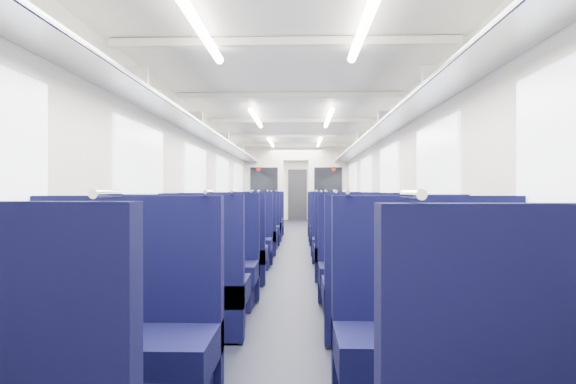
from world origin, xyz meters
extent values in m
cube|color=black|center=(0.00, 0.00, 0.00)|extent=(2.80, 18.00, 0.01)
cube|color=white|center=(0.00, 0.00, 2.35)|extent=(2.80, 18.00, 0.01)
cube|color=silver|center=(-1.40, 0.00, 1.18)|extent=(0.02, 18.00, 2.35)
cube|color=black|center=(-1.39, 0.00, 0.35)|extent=(0.03, 17.90, 0.70)
cube|color=silver|center=(1.40, 0.00, 1.18)|extent=(0.02, 18.00, 2.35)
cube|color=black|center=(1.39, 0.00, 0.35)|extent=(0.03, 17.90, 0.70)
cube|color=silver|center=(0.00, 9.00, 1.18)|extent=(2.80, 0.02, 2.35)
cube|color=#B2B5BA|center=(-1.22, 0.00, 1.97)|extent=(0.34, 17.40, 0.04)
cylinder|color=silver|center=(-1.04, 0.00, 1.95)|extent=(0.02, 17.40, 0.02)
cube|color=#B2B5BA|center=(-1.22, -6.00, 2.05)|extent=(0.34, 0.03, 0.14)
cube|color=#B2B5BA|center=(-1.22, -4.00, 2.05)|extent=(0.34, 0.03, 0.14)
cube|color=#B2B5BA|center=(-1.22, -2.00, 2.05)|extent=(0.34, 0.03, 0.14)
cube|color=#B2B5BA|center=(-1.22, 0.00, 2.05)|extent=(0.34, 0.03, 0.14)
cube|color=#B2B5BA|center=(-1.22, 2.00, 2.05)|extent=(0.34, 0.03, 0.14)
cube|color=#B2B5BA|center=(-1.22, 4.00, 2.05)|extent=(0.34, 0.03, 0.14)
cube|color=#B2B5BA|center=(-1.22, 6.00, 2.05)|extent=(0.34, 0.03, 0.14)
cube|color=#B2B5BA|center=(-1.22, 8.00, 2.05)|extent=(0.34, 0.03, 0.14)
cube|color=#B2B5BA|center=(1.22, 0.00, 1.97)|extent=(0.34, 17.40, 0.04)
cylinder|color=silver|center=(1.04, 0.00, 1.95)|extent=(0.02, 17.40, 0.02)
cube|color=#B2B5BA|center=(1.22, -6.00, 2.05)|extent=(0.34, 0.03, 0.14)
cube|color=#B2B5BA|center=(1.22, -4.00, 2.05)|extent=(0.34, 0.03, 0.14)
cube|color=#B2B5BA|center=(1.22, -2.00, 2.05)|extent=(0.34, 0.03, 0.14)
cube|color=#B2B5BA|center=(1.22, 0.00, 2.05)|extent=(0.34, 0.03, 0.14)
cube|color=#B2B5BA|center=(1.22, 2.00, 2.05)|extent=(0.34, 0.03, 0.14)
cube|color=#B2B5BA|center=(1.22, 4.00, 2.05)|extent=(0.34, 0.03, 0.14)
cube|color=#B2B5BA|center=(1.22, 6.00, 2.05)|extent=(0.34, 0.03, 0.14)
cube|color=#B2B5BA|center=(1.22, 8.00, 2.05)|extent=(0.34, 0.03, 0.14)
cube|color=white|center=(-1.38, -5.20, 1.42)|extent=(0.02, 1.30, 0.75)
cube|color=white|center=(-1.38, -2.90, 1.42)|extent=(0.02, 1.30, 0.75)
cube|color=white|center=(-1.38, -0.60, 1.42)|extent=(0.02, 1.30, 0.75)
cube|color=white|center=(-1.38, 1.70, 1.42)|extent=(0.02, 1.30, 0.75)
cube|color=white|center=(-1.38, 4.50, 1.42)|extent=(0.02, 1.30, 0.75)
cube|color=white|center=(-1.38, 6.80, 1.42)|extent=(0.02, 1.30, 0.75)
cube|color=white|center=(1.38, -5.20, 1.42)|extent=(0.02, 1.30, 0.75)
cube|color=white|center=(1.38, -2.90, 1.42)|extent=(0.02, 1.30, 0.75)
cube|color=white|center=(1.38, -0.60, 1.42)|extent=(0.02, 1.30, 0.75)
cube|color=white|center=(1.38, 1.70, 1.42)|extent=(0.02, 1.30, 0.75)
cube|color=white|center=(1.38, 4.50, 1.42)|extent=(0.02, 1.30, 0.75)
cube|color=white|center=(1.38, 6.80, 1.42)|extent=(0.02, 1.30, 0.75)
cube|color=silver|center=(0.00, -6.00, 2.31)|extent=(2.70, 0.06, 0.06)
cube|color=silver|center=(0.00, -4.00, 2.31)|extent=(2.70, 0.06, 0.06)
cube|color=silver|center=(0.00, -2.00, 2.31)|extent=(2.70, 0.06, 0.06)
cube|color=silver|center=(0.00, 0.00, 2.31)|extent=(2.70, 0.06, 0.06)
cube|color=silver|center=(0.00, 2.00, 2.31)|extent=(2.70, 0.06, 0.06)
cube|color=silver|center=(0.00, 4.00, 2.31)|extent=(2.70, 0.06, 0.06)
cube|color=silver|center=(0.00, 6.00, 2.31)|extent=(2.70, 0.06, 0.06)
cube|color=silver|center=(0.00, 8.00, 2.31)|extent=(2.70, 0.06, 0.06)
cylinder|color=white|center=(-0.55, -6.50, 2.26)|extent=(0.07, 1.60, 0.07)
cylinder|color=white|center=(-0.55, -2.50, 2.26)|extent=(0.07, 1.60, 0.07)
cylinder|color=white|center=(-0.55, 1.00, 2.26)|extent=(0.07, 1.60, 0.07)
cylinder|color=white|center=(-0.55, 5.50, 2.26)|extent=(0.07, 1.60, 0.07)
cylinder|color=white|center=(0.55, -6.50, 2.26)|extent=(0.07, 1.60, 0.07)
cylinder|color=white|center=(0.55, -2.50, 2.26)|extent=(0.07, 1.60, 0.07)
cylinder|color=white|center=(0.55, 1.00, 2.26)|extent=(0.07, 1.60, 0.07)
cylinder|color=white|center=(0.55, 5.50, 2.26)|extent=(0.07, 1.60, 0.07)
cube|color=black|center=(0.00, 8.94, 1.00)|extent=(0.75, 0.06, 2.00)
cube|color=silver|center=(-0.88, 3.16, 1.18)|extent=(1.05, 0.08, 2.35)
cube|color=black|center=(-0.87, 3.11, 1.40)|extent=(0.76, 0.02, 0.80)
cylinder|color=red|center=(-1.02, 3.11, 1.75)|extent=(0.12, 0.01, 0.12)
cube|color=silver|center=(0.88, 3.16, 1.18)|extent=(1.05, 0.08, 2.35)
cube|color=black|center=(0.87, 3.11, 1.40)|extent=(0.76, 0.02, 0.80)
cylinder|color=red|center=(1.02, 3.11, 1.75)|extent=(0.12, 0.01, 0.12)
cube|color=silver|center=(0.00, 3.16, 2.17)|extent=(0.70, 0.08, 0.35)
cylinder|color=silver|center=(-0.38, -8.35, 1.16)|extent=(0.02, 0.16, 0.02)
cylinder|color=silver|center=(0.38, -8.49, 1.16)|extent=(0.02, 0.16, 0.02)
cube|color=#0A0C34|center=(-0.83, -7.23, 0.36)|extent=(1.05, 0.55, 0.18)
cube|color=#0A0C34|center=(-0.83, -7.01, 0.58)|extent=(1.05, 0.10, 1.12)
cylinder|color=silver|center=(-0.38, -7.01, 1.16)|extent=(0.02, 0.16, 0.02)
cube|color=#0A0C34|center=(0.83, -7.17, 0.36)|extent=(1.05, 0.55, 0.18)
cube|color=#0A0C34|center=(0.83, -6.94, 0.58)|extent=(1.05, 0.10, 1.12)
cylinder|color=silver|center=(0.38, -6.94, 1.16)|extent=(0.02, 0.16, 0.02)
cube|color=#0A0C34|center=(-0.83, -5.81, 0.36)|extent=(1.05, 0.55, 0.18)
cube|color=black|center=(-0.83, -5.81, 0.14)|extent=(0.97, 0.44, 0.27)
cube|color=#0A0C34|center=(-0.83, -6.04, 0.58)|extent=(1.05, 0.10, 1.12)
cylinder|color=silver|center=(-0.38, -6.04, 1.16)|extent=(0.02, 0.16, 0.02)
cube|color=#0A0C34|center=(0.83, -5.88, 0.36)|extent=(1.05, 0.55, 0.18)
cube|color=black|center=(0.83, -5.88, 0.14)|extent=(0.97, 0.44, 0.27)
cube|color=#0A0C34|center=(0.83, -6.10, 0.58)|extent=(1.05, 0.10, 1.12)
cylinder|color=silver|center=(0.38, -6.10, 1.16)|extent=(0.02, 0.16, 0.02)
cube|color=#0A0C34|center=(-0.83, -4.95, 0.36)|extent=(1.05, 0.55, 0.18)
cube|color=black|center=(-0.83, -4.95, 0.14)|extent=(0.97, 0.44, 0.27)
cube|color=#0A0C34|center=(-0.83, -4.73, 0.58)|extent=(1.05, 0.10, 1.12)
cylinder|color=silver|center=(-0.38, -4.73, 1.16)|extent=(0.02, 0.16, 0.02)
cube|color=#0A0C34|center=(0.83, -5.02, 0.36)|extent=(1.05, 0.55, 0.18)
cube|color=black|center=(0.83, -5.02, 0.14)|extent=(0.97, 0.44, 0.27)
cube|color=#0A0C34|center=(0.83, -4.79, 0.58)|extent=(1.05, 0.10, 1.12)
cylinder|color=silver|center=(0.38, -4.79, 1.16)|extent=(0.02, 0.16, 0.02)
cube|color=#0A0C34|center=(-0.83, -3.70, 0.36)|extent=(1.05, 0.55, 0.18)
cube|color=black|center=(-0.83, -3.70, 0.14)|extent=(0.97, 0.44, 0.27)
cube|color=#0A0C34|center=(-0.83, -3.92, 0.58)|extent=(1.05, 0.10, 1.12)
cylinder|color=silver|center=(-0.38, -3.92, 1.16)|extent=(0.02, 0.16, 0.02)
cube|color=#0A0C34|center=(0.83, -3.52, 0.36)|extent=(1.05, 0.55, 0.18)
cube|color=black|center=(0.83, -3.52, 0.14)|extent=(0.97, 0.44, 0.27)
cube|color=#0A0C34|center=(0.83, -3.74, 0.58)|extent=(1.05, 0.10, 1.12)
cylinder|color=silver|center=(0.38, -3.74, 1.16)|extent=(0.02, 0.16, 0.02)
cube|color=#0A0C34|center=(-0.83, -2.61, 0.36)|extent=(1.05, 0.55, 0.18)
cube|color=black|center=(-0.83, -2.61, 0.14)|extent=(0.97, 0.44, 0.27)
cube|color=#0A0C34|center=(-0.83, -2.39, 0.58)|extent=(1.05, 0.10, 1.12)
cylinder|color=silver|center=(-0.38, -2.39, 1.16)|extent=(0.02, 0.16, 0.02)
cube|color=#0A0C34|center=(0.83, -2.51, 0.36)|extent=(1.05, 0.55, 0.18)
cube|color=black|center=(0.83, -2.51, 0.14)|extent=(0.97, 0.44, 0.27)
cube|color=#0A0C34|center=(0.83, -2.29, 0.58)|extent=(1.05, 0.10, 1.12)
cylinder|color=silver|center=(0.38, -2.29, 1.16)|extent=(0.02, 0.16, 0.02)
cube|color=#0A0C34|center=(-0.83, -1.21, 0.36)|extent=(1.05, 0.55, 0.18)
cube|color=black|center=(-0.83, -1.21, 0.14)|extent=(0.97, 0.44, 0.27)
cube|color=#0A0C34|center=(-0.83, -1.44, 0.58)|extent=(1.05, 0.10, 1.12)
cylinder|color=silver|center=(-0.38, -1.44, 1.16)|extent=(0.02, 0.16, 0.02)
cube|color=#0A0C34|center=(0.83, -1.22, 0.36)|extent=(1.05, 0.55, 0.18)
cube|color=black|center=(0.83, -1.22, 0.14)|extent=(0.97, 0.44, 0.27)
cube|color=#0A0C34|center=(0.83, -1.45, 0.58)|extent=(1.05, 0.10, 1.12)
cylinder|color=silver|center=(0.38, -1.45, 1.16)|extent=(0.02, 0.16, 0.02)
cube|color=#0A0C34|center=(-0.83, -0.19, 0.36)|extent=(1.05, 0.55, 0.18)
cube|color=black|center=(-0.83, -0.19, 0.14)|extent=(0.97, 0.44, 0.27)
cube|color=#0A0C34|center=(-0.83, 0.04, 0.58)|extent=(1.05, 0.10, 1.12)
cylinder|color=silver|center=(-0.38, 0.04, 1.16)|extent=(0.02, 0.16, 0.02)
cube|color=#0A0C34|center=(0.83, -0.18, 0.36)|extent=(1.05, 0.55, 0.18)
cube|color=black|center=(0.83, -0.18, 0.14)|extent=(0.97, 0.44, 0.27)
cube|color=#0A0C34|center=(0.83, 0.04, 0.58)|extent=(1.05, 0.10, 1.12)
cylinder|color=silver|center=(0.38, 0.04, 1.16)|extent=(0.02, 0.16, 0.02)
cube|color=#0A0C34|center=(-0.83, 1.07, 0.36)|extent=(1.05, 0.55, 0.18)
cube|color=black|center=(-0.83, 1.07, 0.14)|extent=(0.97, 0.44, 0.27)
cube|color=#0A0C34|center=(-0.83, 0.84, 0.58)|extent=(1.05, 0.10, 1.12)
cylinder|color=silver|center=(-0.38, 0.84, 1.16)|extent=(0.02, 0.16, 0.02)
cube|color=#0A0C34|center=(0.83, 1.12, 0.36)|extent=(1.05, 0.55, 0.18)
cube|color=black|center=(0.83, 1.12, 0.14)|extent=(0.97, 0.44, 0.27)
cube|color=#0A0C34|center=(0.83, 0.89, 0.58)|extent=(1.05, 0.10, 1.12)
cylinder|color=silver|center=(0.38, 0.89, 1.16)|extent=(0.02, 0.16, 0.02)
cube|color=#0A0C34|center=(-0.83, 2.10, 0.36)|extent=(1.05, 0.55, 0.18)
cube|color=black|center=(-0.83, 2.10, 0.14)|extent=(0.97, 0.44, 0.27)
cube|color=#0A0C34|center=(-0.83, 2.32, 0.58)|extent=(1.05, 0.10, 1.12)
cylinder|color=silver|center=(-0.38, 2.32, 1.16)|extent=(0.02, 0.16, 0.02)
cube|color=#0A0C34|center=(0.83, 1.94, 0.36)|extent=(1.05, 0.55, 0.18)
cube|color=black|center=(0.83, 1.94, 0.14)|extent=(0.97, 0.44, 0.27)
cube|color=#0A0C34|center=(0.83, 2.17, 0.58)|extent=(1.05, 0.10, 1.12)
cylinder|color=silver|center=(0.38, 2.17, 1.16)|extent=(0.02, 0.16, 0.02)
camera|label=1|loc=(0.13, -9.56, 1.17)|focal=29.00mm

